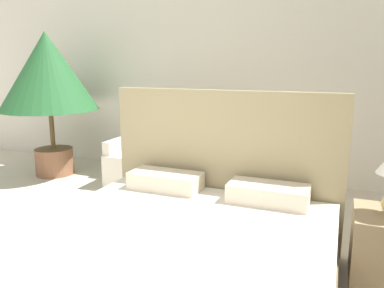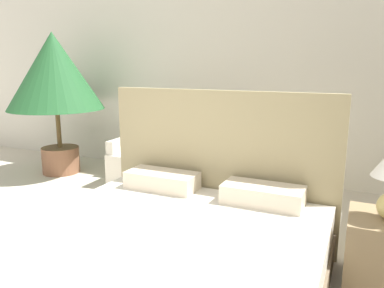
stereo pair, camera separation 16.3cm
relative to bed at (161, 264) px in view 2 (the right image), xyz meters
name	(u,v)px [view 2 (the right image)]	position (x,y,z in m)	size (l,w,h in m)	color
wall_back	(236,65)	(-0.46, 2.79, 1.19)	(10.00, 0.06, 2.90)	silver
bed	(161,264)	(0.00, 0.00, 0.00)	(1.93, 2.19, 1.26)	brown
armchair_near_window_left	(140,162)	(-1.41, 1.97, 0.01)	(0.59, 0.59, 0.87)	silver
armchair_near_window_right	(209,171)	(-0.49, 1.97, 0.01)	(0.62, 0.62, 0.87)	silver
potted_palm	(55,76)	(-2.67, 1.95, 1.05)	(1.25, 1.25, 1.87)	brown
side_table	(170,169)	(-0.95, 1.91, 0.00)	(0.34, 0.34, 0.52)	gold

